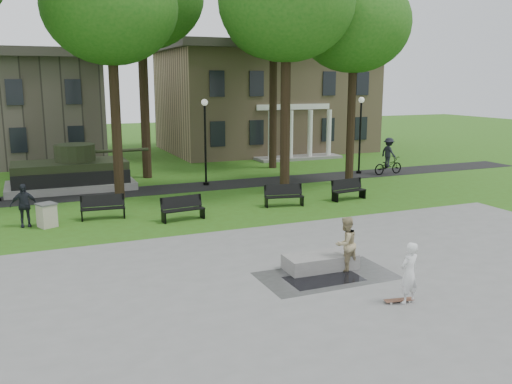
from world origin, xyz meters
The scene contains 23 objects.
ground centered at (0.00, 0.00, 0.00)m, with size 120.00×120.00×0.00m, color #2E5413.
plaza centered at (0.00, -5.00, 0.01)m, with size 22.00×16.00×0.02m, color gray.
footpath centered at (0.00, 12.00, 0.01)m, with size 44.00×2.60×0.01m, color black.
building_right centered at (10.00, 26.00, 4.34)m, with size 17.00×12.00×8.60m.
tree_1 centered at (-4.50, 10.50, 8.95)m, with size 6.20×6.20×11.63m.
tree_2 centered at (3.50, 8.50, 9.32)m, with size 6.60×6.60×12.16m.
tree_3 centered at (8.00, 9.50, 8.60)m, with size 6.00×6.00×11.19m.
tree_5 centered at (6.50, 16.50, 9.67)m, with size 6.40×6.40×12.44m.
lamp_mid centered at (0.50, 12.30, 2.79)m, with size 0.36×0.36×4.73m.
lamp_right centered at (10.50, 12.30, 2.79)m, with size 0.36×0.36×4.73m.
tank_monument centered at (-6.46, 14.00, 0.86)m, with size 7.45×3.40×2.40m.
puddle centered at (-0.80, -3.03, 0.02)m, with size 2.20×1.20×0.00m, color black.
concrete_block centered at (-0.48, -2.22, 0.24)m, with size 2.20×1.00×0.45m, color gray.
skateboard centered at (0.14, -5.28, 0.06)m, with size 0.78×0.20×0.07m, color brown.
skateboarder centered at (0.32, -5.39, 0.84)m, with size 0.60×0.39×1.63m, color silver.
friend_watching centered at (0.17, -2.60, 0.85)m, with size 0.81×0.63×1.66m, color tan.
pedestrian_walker centered at (-8.79, 6.70, 0.86)m, with size 1.01×0.42×1.73m, color black.
cyclist centered at (12.01, 11.36, 0.93)m, with size 2.14×1.24×2.28m.
park_bench_0 centered at (-5.78, 6.82, 0.52)m, with size 1.84×0.70×1.00m.
park_bench_1 centered at (-2.75, 5.30, 0.52)m, with size 1.84×0.70×1.00m.
park_bench_2 centered at (2.23, 6.00, 0.52)m, with size 1.85×0.85×1.00m.
park_bench_3 centered at (5.74, 6.03, 0.52)m, with size 1.84×0.74×1.00m.
trash_bin centered at (-7.98, 6.32, 0.49)m, with size 0.87×0.87×0.96m.
Camera 1 is at (-8.43, -16.01, 5.66)m, focal length 38.00 mm.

